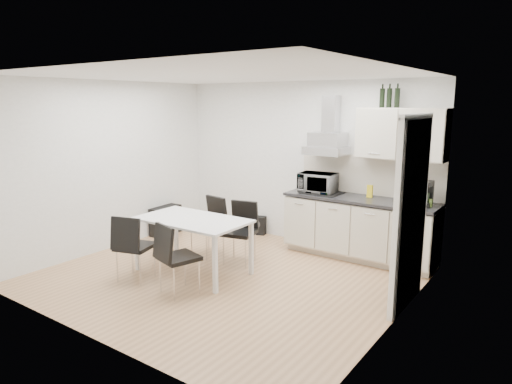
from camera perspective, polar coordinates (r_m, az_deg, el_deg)
ground at (r=6.17m, az=-3.90°, el=-10.51°), size 4.50×4.50×0.00m
wall_back at (r=7.45m, az=5.73°, el=3.61°), size 4.50×0.10×2.60m
wall_front at (r=4.48m, az=-20.49°, el=-2.14°), size 4.50×0.10×2.60m
wall_left at (r=7.43m, az=-17.66°, el=3.11°), size 0.10×4.00×2.60m
wall_right at (r=4.74m, az=17.49°, el=-1.24°), size 0.10×4.00×2.60m
ceiling at (r=5.74m, az=-4.26°, el=14.39°), size 4.50×4.50×0.00m
doorway at (r=5.32m, az=18.76°, el=-2.75°), size 0.08×1.04×2.10m
kitchenette at (r=6.79m, az=13.25°, el=-1.41°), size 2.22×0.64×2.52m
dining_table at (r=6.16m, az=-7.92°, el=-3.99°), size 1.49×0.86×0.75m
chair_far_left at (r=6.87m, az=-6.11°, el=-4.37°), size 0.50×0.55×0.88m
chair_far_right at (r=6.51m, az=-2.09°, el=-5.20°), size 0.54×0.59×0.88m
chair_near_left at (r=6.11m, az=-14.86°, el=-6.68°), size 0.56×0.60×0.88m
chair_near_right at (r=5.58m, az=-9.59°, el=-8.18°), size 0.56×0.60×0.88m
guitar_amp at (r=8.13m, az=-11.22°, el=-3.49°), size 0.29×0.60×0.49m
floor_speaker at (r=7.98m, az=0.52°, el=-4.19°), size 0.23×0.22×0.32m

